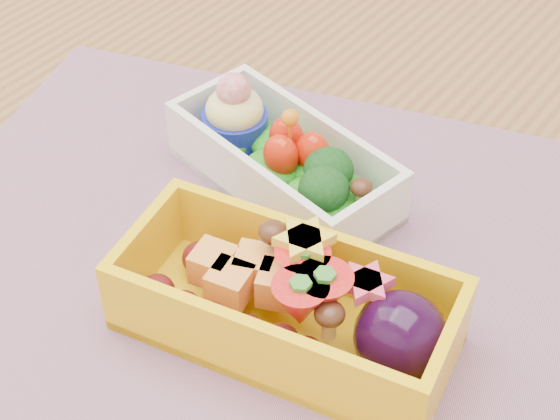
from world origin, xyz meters
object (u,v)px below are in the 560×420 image
Objects in this scene: table at (300,341)px; placemat at (266,254)px; bento_white at (283,160)px; bento_yellow at (293,304)px.

placemat reaches higher than table.
table is 2.59× the size of placemat.
bento_white is (-0.04, 0.04, 0.12)m from table.
placemat is at bearing 129.19° from bento_yellow.
table is at bearing -29.19° from bento_white.
bento_yellow reaches higher than table.
table is at bearing 110.40° from bento_yellow.
placemat is 2.25× the size of bento_yellow.
placemat is 0.07m from bento_white.
placemat is 0.08m from bento_yellow.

